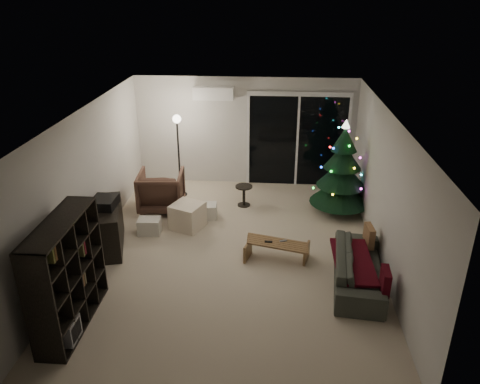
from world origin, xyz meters
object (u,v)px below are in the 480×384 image
object	(u,v)px
bookshelf	(53,274)
christmas_tree	(342,168)
media_cabinet	(108,227)
armchair	(161,191)
coffee_table	(277,251)
sofa	(359,268)

from	to	relation	value
bookshelf	christmas_tree	world-z (taller)	christmas_tree
bookshelf	christmas_tree	bearing A→B (deg)	41.49
media_cabinet	armchair	size ratio (longest dim) A/B	1.38
coffee_table	christmas_tree	distance (m)	2.48
armchair	sofa	world-z (taller)	armchair
coffee_table	christmas_tree	world-z (taller)	christmas_tree
bookshelf	coffee_table	bearing A→B (deg)	31.41
media_cabinet	armchair	world-z (taller)	armchair
bookshelf	christmas_tree	xyz separation A→B (m)	(4.29, 3.81, 0.19)
bookshelf	sofa	distance (m)	4.51
sofa	bookshelf	bearing A→B (deg)	112.83
media_cabinet	sofa	xyz separation A→B (m)	(4.30, -0.81, -0.13)
christmas_tree	sofa	bearing A→B (deg)	-89.88
media_cabinet	sofa	size ratio (longest dim) A/B	0.68
bookshelf	armchair	bearing A→B (deg)	80.54
armchair	coffee_table	world-z (taller)	armchair
sofa	coffee_table	world-z (taller)	sofa
bookshelf	sofa	size ratio (longest dim) A/B	0.85
bookshelf	coffee_table	xyz separation A→B (m)	(3.02, 1.85, -0.62)
coffee_table	christmas_tree	bearing A→B (deg)	72.16
christmas_tree	media_cabinet	bearing A→B (deg)	-157.92
bookshelf	christmas_tree	distance (m)	5.75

